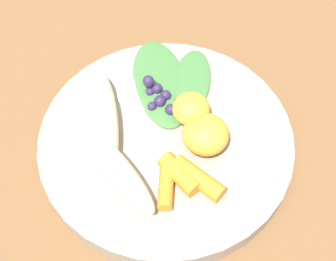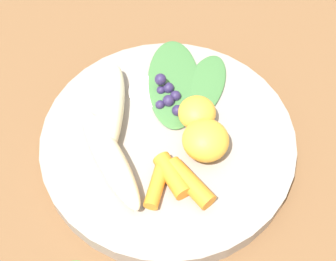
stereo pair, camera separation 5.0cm
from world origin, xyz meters
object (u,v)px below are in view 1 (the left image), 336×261
at_px(bowl, 168,142).
at_px(banana_peeled_left, 117,166).
at_px(orange_segment_near, 193,109).
at_px(banana_peeled_right, 107,120).

relative_size(bowl, banana_peeled_left, 2.14).
relative_size(banana_peeled_left, orange_segment_near, 3.15).
bearing_deg(banana_peeled_right, bowl, 72.52).
bearing_deg(banana_peeled_left, bowl, 93.79).
height_order(banana_peeled_left, orange_segment_near, orange_segment_near).
height_order(bowl, orange_segment_near, orange_segment_near).
xyz_separation_m(bowl, banana_peeled_left, (-0.05, 0.05, 0.03)).
distance_m(banana_peeled_left, orange_segment_near, 0.11).
bearing_deg(banana_peeled_left, orange_segment_near, 93.75).
height_order(bowl, banana_peeled_right, banana_peeled_right).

